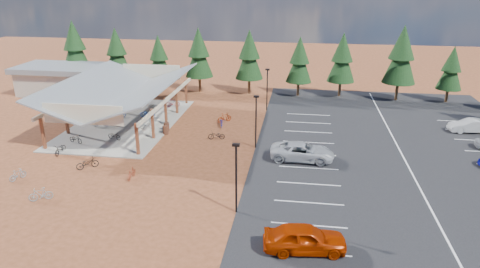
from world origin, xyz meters
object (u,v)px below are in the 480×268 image
bike_9 (18,175)px  bike_16 (216,135)px  lamp_post_0 (236,173)px  bike_8 (60,149)px  bike_11 (132,173)px  bike_0 (76,139)px  bike_1 (101,122)px  bike_14 (222,122)px  bike_4 (114,136)px  car_2 (302,152)px  bike_6 (148,113)px  bike_12 (87,163)px  outbuilding (60,79)px  trash_bin_0 (167,127)px  lamp_post_1 (256,118)px  bike_2 (119,113)px  bike_5 (147,124)px  car_9 (470,126)px  bike_15 (225,118)px  car_0 (305,238)px  trash_bin_1 (166,130)px  bike_pavilion (123,90)px  bike_7 (173,103)px  bike_3 (125,102)px  bike_13 (41,194)px

bike_9 → bike_16: (14.03, 11.19, -0.02)m
lamp_post_0 → bike_8: lamp_post_0 is taller
lamp_post_0 → bike_11: size_ratio=3.30×
bike_0 → bike_1: bearing=15.2°
bike_14 → bike_9: bearing=-144.0°
bike_4 → car_2: 18.67m
bike_6 → bike_16: bearing=-128.3°
bike_12 → bike_16: (9.51, 8.36, -0.05)m
outbuilding → bike_9: bearing=-67.0°
trash_bin_0 → car_2: 15.31m
lamp_post_1 → bike_4: bearing=-179.3°
outbuilding → car_2: size_ratio=1.96×
lamp_post_0 → outbuilding: bearing=136.0°
bike_2 → bike_5: 5.78m
bike_16 → car_9: bearing=91.2°
bike_15 → car_0: 24.47m
bike_4 → bike_15: size_ratio=0.87×
lamp_post_0 → car_0: size_ratio=1.05×
lamp_post_0 → bike_15: size_ratio=2.90×
bike_12 → car_0: size_ratio=0.38×
lamp_post_1 → trash_bin_1: 10.21m
trash_bin_1 → bike_8: 10.23m
bike_1 → bike_14: bearing=-96.0°
trash_bin_0 → bike_16: bearing=-16.1°
trash_bin_0 → bike_9: 15.30m
bike_pavilion → bike_7: 7.99m
bike_4 → bike_16: (10.00, 1.76, -0.07)m
bike_5 → bike_11: bearing=-178.5°
trash_bin_0 → bike_6: bearing=131.5°
bike_11 → lamp_post_0: bearing=-23.0°
car_9 → bike_12: bearing=-73.9°
bike_pavilion → bike_9: 15.31m
lamp_post_1 → bike_12: size_ratio=2.75×
bike_pavilion → bike_2: bike_pavilion is taller
car_9 → bike_15: bearing=-94.8°
lamp_post_0 → bike_12: size_ratio=2.75×
trash_bin_0 → bike_7: size_ratio=0.53×
bike_3 → bike_5: bearing=-126.8°
trash_bin_1 → bike_6: size_ratio=0.53×
bike_14 → bike_6: bearing=157.7°
bike_0 → bike_1: 4.89m
bike_3 → bike_16: size_ratio=0.90×
bike_1 → bike_3: bearing=-11.7°
car_9 → bike_13: bearing=-66.9°
car_2 → car_9: car_2 is taller
trash_bin_0 → bike_12: bike_12 is taller
bike_6 → bike_16: size_ratio=1.02×
bike_pavilion → car_2: bike_pavilion is taller
bike_0 → bike_pavilion: bearing=-2.1°
lamp_post_0 → bike_16: 14.43m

